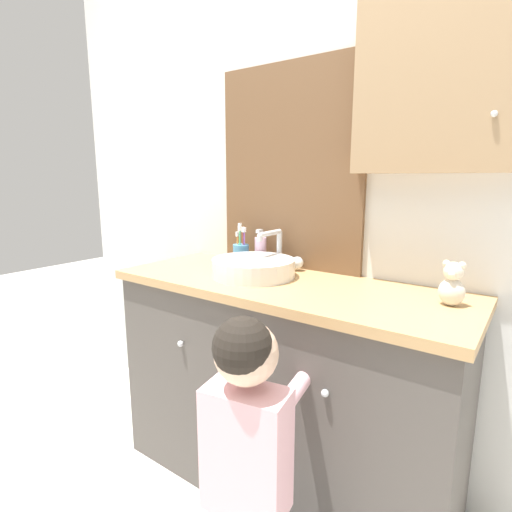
% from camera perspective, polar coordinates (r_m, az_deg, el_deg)
% --- Properties ---
extents(wall_back, '(3.20, 0.18, 2.50)m').
position_cam_1_polar(wall_back, '(1.74, 9.98, 11.00)').
color(wall_back, silver).
rests_on(wall_back, ground_plane).
extents(vanity_counter, '(1.40, 0.53, 0.88)m').
position_cam_1_polar(vanity_counter, '(1.72, 3.66, -17.99)').
color(vanity_counter, '#4C4742').
rests_on(vanity_counter, ground_plane).
extents(sink_basin, '(0.34, 0.39, 0.18)m').
position_cam_1_polar(sink_basin, '(1.63, -0.19, -1.54)').
color(sink_basin, silver).
rests_on(sink_basin, vanity_counter).
extents(toothbrush_holder, '(0.07, 0.07, 0.19)m').
position_cam_1_polar(toothbrush_holder, '(1.85, -2.17, 0.42)').
color(toothbrush_holder, '#4C93C6').
rests_on(toothbrush_holder, vanity_counter).
extents(soap_dispenser, '(0.05, 0.05, 0.17)m').
position_cam_1_polar(soap_dispenser, '(1.82, 0.65, 0.72)').
color(soap_dispenser, '#CCA3BC').
rests_on(soap_dispenser, vanity_counter).
extents(child_figure, '(0.26, 0.47, 0.93)m').
position_cam_1_polar(child_figure, '(1.24, -1.21, -25.62)').
color(child_figure, slate).
rests_on(child_figure, ground_plane).
extents(teddy_bear, '(0.08, 0.07, 0.14)m').
position_cam_1_polar(teddy_bear, '(1.40, 26.24, -3.68)').
color(teddy_bear, beige).
rests_on(teddy_bear, vanity_counter).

